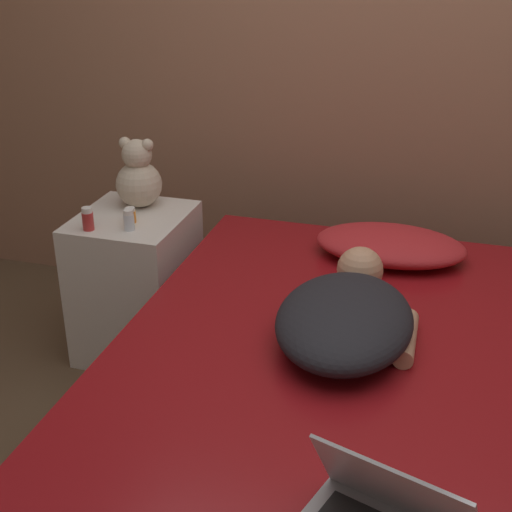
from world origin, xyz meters
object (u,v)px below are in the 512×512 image
bottle_red (88,219)px  teddy_bear (138,177)px  pillow (390,245)px  person_lying (348,315)px  bottle_clear (129,220)px  bottle_orange (131,215)px

bottle_red → teddy_bear: bearing=74.0°
pillow → teddy_bear: size_ratio=1.94×
pillow → person_lying: size_ratio=0.78×
person_lying → bottle_clear: 0.98m
teddy_bear → bottle_orange: size_ratio=4.71×
person_lying → teddy_bear: size_ratio=2.49×
teddy_bear → person_lying: bearing=-33.2°
bottle_orange → bottle_red: (-0.12, -0.11, 0.01)m
teddy_bear → bottle_orange: (0.04, -0.17, -0.09)m
bottle_orange → teddy_bear: bearing=103.0°
person_lying → bottle_orange: (-0.92, 0.46, 0.04)m
pillow → person_lying: bearing=-95.3°
person_lying → teddy_bear: 1.16m
pillow → bottle_red: bottle_red is taller
pillow → teddy_bear: teddy_bear is taller
person_lying → teddy_bear: bearing=145.3°
teddy_bear → bottle_orange: bearing=-77.0°
pillow → bottle_red: (-1.10, -0.25, 0.07)m
teddy_bear → bottle_clear: 0.26m
pillow → bottle_orange: bottle_orange is taller
pillow → person_lying: (-0.06, -0.60, 0.02)m
bottle_clear → bottle_red: 0.15m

